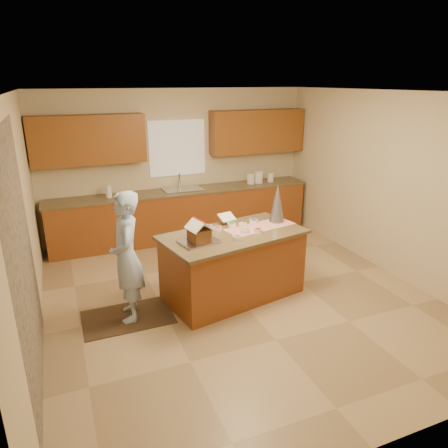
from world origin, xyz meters
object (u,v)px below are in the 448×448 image
Objects in this scene: island_base at (233,266)px; gingerbread_house at (199,233)px; tinsel_tree at (277,203)px; boy at (127,257)px.

island_base is 5.48× the size of gingerbread_house.
boy is (-2.16, -0.23, -0.37)m from tinsel_tree.
gingerbread_house is at bearing -164.37° from tinsel_tree.
boy reaches higher than island_base.
tinsel_tree is 0.34× the size of boy.
island_base is 1.11× the size of boy.
boy is at bearing 169.83° from island_base.
boy is at bearing 171.65° from gingerbread_house.
island_base is at bearing -165.01° from tinsel_tree.
tinsel_tree is 1.68× the size of gingerbread_house.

